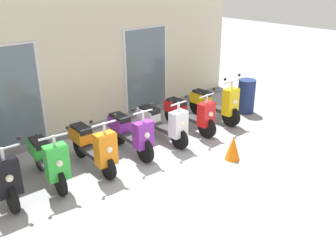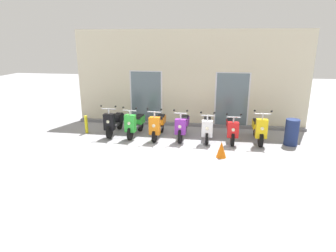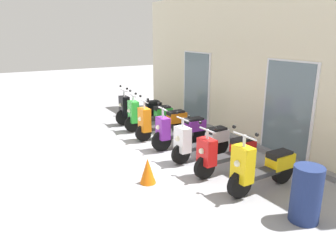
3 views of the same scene
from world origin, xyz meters
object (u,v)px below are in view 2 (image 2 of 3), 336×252
Objects in this scene: scooter_green at (135,123)px; scooter_white at (207,127)px; scooter_orange at (158,125)px; curb_bollard at (86,124)px; scooter_black at (114,122)px; scooter_red at (232,129)px; trash_bin at (292,132)px; scooter_yellow at (259,129)px; scooter_purple at (183,126)px; traffic_cone at (221,149)px.

scooter_green reaches higher than scooter_white.
scooter_orange is 2.90m from curb_bollard.
scooter_black is 1.02× the size of scooter_red.
scooter_orange is at bearing -4.37° from scooter_green.
scooter_green is at bearing 178.71° from trash_bin.
scooter_green is 4.58m from scooter_yellow.
scooter_green reaches higher than scooter_red.
curb_bollard is at bearing 178.84° from trash_bin.
scooter_white is 0.88m from scooter_red.
scooter_green is at bearing 175.63° from scooter_orange.
scooter_purple is 3.83m from curb_bollard.
traffic_cone is at bearing -27.26° from scooter_green.
scooter_red is 2.06m from trash_bin.
scooter_white is at bearing -0.62° from curb_bollard.
scooter_red reaches higher than trash_bin.
scooter_white is at bearing 177.97° from trash_bin.
scooter_green is 1.83m from scooter_purple.
scooter_white is at bearing -178.84° from scooter_red.
trash_bin reaches higher than traffic_cone.
trash_bin is 2.89m from traffic_cone.
scooter_white reaches higher than scooter_red.
scooter_black is 1.05× the size of scooter_purple.
scooter_red is 5.61m from curb_bollard.
trash_bin is 1.77× the size of traffic_cone.
trash_bin is at bearing -0.71° from scooter_orange.
scooter_red reaches higher than traffic_cone.
scooter_black is 2.39× the size of curb_bollard.
scooter_white is at bearing 0.51° from scooter_purple.
scooter_red is at bearing -177.79° from scooter_yellow.
scooter_green is at bearing 179.50° from scooter_white.
scooter_black is at bearing 178.28° from scooter_white.
scooter_orange is 2.29× the size of curb_bollard.
scooter_white is 3.11× the size of traffic_cone.
scooter_black is at bearing 177.53° from scooter_purple.
scooter_white is at bearing -0.50° from scooter_green.
curb_bollard is at bearing 162.05° from traffic_cone.
scooter_yellow is 3.16× the size of traffic_cone.
scooter_orange is at bearing 145.62° from traffic_cone.
scooter_orange is at bearing -1.90° from curb_bollard.
scooter_purple reaches higher than scooter_red.
trash_bin is (3.84, -0.10, -0.02)m from scooter_purple.
scooter_green is 0.99× the size of scooter_white.
trash_bin is (4.77, -0.06, -0.03)m from scooter_orange.
traffic_cone is 5.50m from curb_bollard.
scooter_black is 3.21× the size of traffic_cone.
scooter_red is at bearing -1.15° from scooter_black.
trash_bin is 7.66m from curb_bollard.
scooter_green is 2.28× the size of curb_bollard.
scooter_black is 0.86m from scooter_green.
scooter_orange is 1.74× the size of trash_bin.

